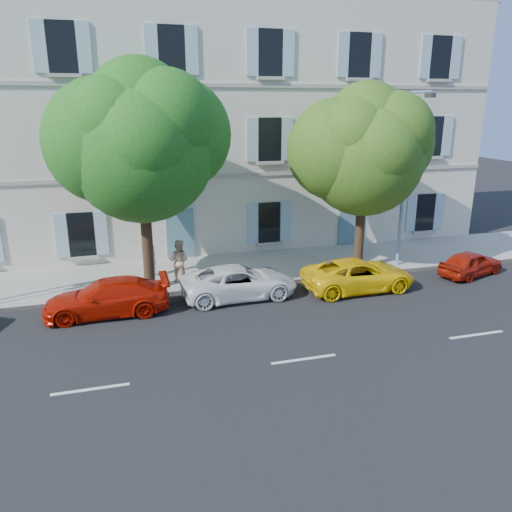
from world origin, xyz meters
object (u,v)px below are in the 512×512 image
object	(u,v)px
car_yellow_supercar	(358,275)
car_white_coupe	(239,282)
street_lamp	(407,171)
tree_left	(141,150)
pedestrian_b	(179,261)
pedestrian_a	(150,257)
car_red_hatchback	(471,263)
tree_right	(364,157)
car_red_coupe	(107,298)

from	to	relation	value
car_yellow_supercar	car_white_coupe	bearing A→B (deg)	83.43
street_lamp	car_yellow_supercar	bearing A→B (deg)	-147.46
tree_left	pedestrian_b	bearing A→B (deg)	19.90
pedestrian_a	pedestrian_b	xyz separation A→B (m)	(1.10, -1.03, 0.04)
car_red_hatchback	pedestrian_b	xyz separation A→B (m)	(-12.40, 2.22, 0.49)
tree_right	street_lamp	size ratio (longest dim) A/B	1.02
car_white_coupe	pedestrian_a	world-z (taller)	pedestrian_a
car_yellow_supercar	pedestrian_b	world-z (taller)	pedestrian_b
car_white_coupe	street_lamp	xyz separation A→B (m)	(7.83, 1.43, 3.81)
pedestrian_a	pedestrian_b	world-z (taller)	pedestrian_b
car_red_coupe	car_white_coupe	size ratio (longest dim) A/B	0.98
car_white_coupe	street_lamp	size ratio (longest dim) A/B	0.59
car_red_coupe	car_white_coupe	bearing A→B (deg)	94.05
car_red_coupe	car_yellow_supercar	xyz separation A→B (m)	(9.73, -0.16, -0.01)
car_white_coupe	pedestrian_b	world-z (taller)	pedestrian_b
car_yellow_supercar	street_lamp	size ratio (longest dim) A/B	0.60
pedestrian_b	car_red_hatchback	bearing A→B (deg)	-162.06
car_yellow_supercar	pedestrian_b	size ratio (longest dim) A/B	2.55
pedestrian_b	street_lamp	bearing A→B (deg)	-155.18
street_lamp	pedestrian_a	bearing A→B (deg)	171.73
tree_left	pedestrian_a	distance (m)	4.83
car_red_hatchback	pedestrian_a	xyz separation A→B (m)	(-13.51, 3.25, 0.45)
car_red_hatchback	car_white_coupe	bearing A→B (deg)	70.93
car_white_coupe	pedestrian_b	bearing A→B (deg)	43.97
car_white_coupe	tree_left	size ratio (longest dim) A/B	0.53
car_yellow_supercar	pedestrian_a	size ratio (longest dim) A/B	2.68
street_lamp	tree_right	bearing A→B (deg)	176.08
car_red_hatchback	pedestrian_b	bearing A→B (deg)	62.02
pedestrian_b	pedestrian_a	bearing A→B (deg)	-14.96
tree_left	pedestrian_a	world-z (taller)	tree_left
car_yellow_supercar	tree_left	bearing A→B (deg)	75.14
car_yellow_supercar	car_red_hatchback	xyz separation A→B (m)	(5.53, 0.27, -0.08)
car_white_coupe	tree_left	distance (m)	6.16
car_red_hatchback	pedestrian_a	world-z (taller)	pedestrian_a
car_yellow_supercar	street_lamp	world-z (taller)	street_lamp
car_white_coupe	pedestrian_a	distance (m)	4.39
tree_right	pedestrian_b	bearing A→B (deg)	176.88
tree_left	tree_right	world-z (taller)	tree_left
car_yellow_supercar	tree_right	distance (m)	5.01
car_white_coupe	pedestrian_a	size ratio (longest dim) A/B	2.65
car_white_coupe	tree_left	xyz separation A→B (m)	(-3.30, 1.55, 4.97)
car_yellow_supercar	pedestrian_b	distance (m)	7.32
car_red_hatchback	pedestrian_a	distance (m)	13.90
tree_right	street_lamp	bearing A→B (deg)	-3.92
tree_right	car_yellow_supercar	bearing A→B (deg)	-116.27
car_yellow_supercar	car_red_hatchback	world-z (taller)	car_yellow_supercar
tree_left	street_lamp	bearing A→B (deg)	-0.61
car_yellow_supercar	tree_right	world-z (taller)	tree_right
street_lamp	car_red_coupe	bearing A→B (deg)	-172.13
car_white_coupe	pedestrian_a	xyz separation A→B (m)	(-3.16, 3.03, 0.37)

